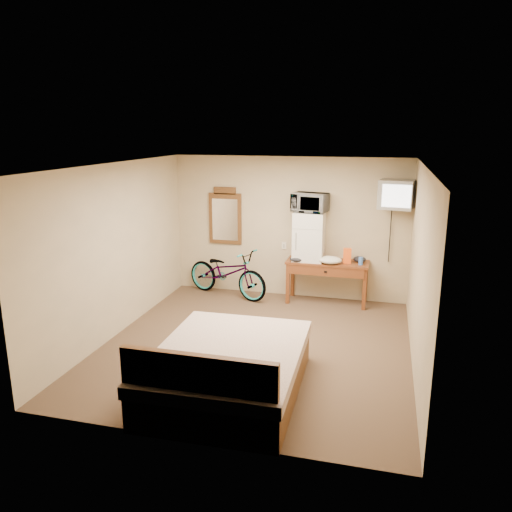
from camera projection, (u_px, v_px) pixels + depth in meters
name	position (u px, v px, depth m)	size (l,w,h in m)	color
room	(256.00, 259.00, 6.72)	(4.60, 4.64, 2.50)	#493424
desk	(327.00, 268.00, 8.57)	(1.41, 0.56, 0.75)	brown
mini_fridge	(309.00, 236.00, 8.57)	(0.51, 0.51, 0.84)	white
microwave	(310.00, 203.00, 8.42)	(0.58, 0.39, 0.32)	white
snack_bag	(347.00, 256.00, 8.41)	(0.13, 0.08, 0.26)	#FC5A16
blue_cup	(361.00, 261.00, 8.33)	(0.08, 0.08, 0.13)	#3E71D3
cloth_cream	(330.00, 260.00, 8.40)	(0.40, 0.31, 0.12)	beige
cloth_dark_a	(297.00, 259.00, 8.52)	(0.24, 0.18, 0.09)	black
cloth_dark_b	(360.00, 259.00, 8.51)	(0.22, 0.18, 0.10)	black
crt_television	(396.00, 194.00, 8.01)	(0.59, 0.63, 0.46)	black
wall_mirror	(225.00, 216.00, 9.10)	(0.61, 0.04, 1.04)	brown
bicycle	(227.00, 272.00, 9.01)	(0.59, 1.68, 0.88)	black
bed	(227.00, 370.00, 5.67)	(1.67, 2.19, 0.90)	brown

